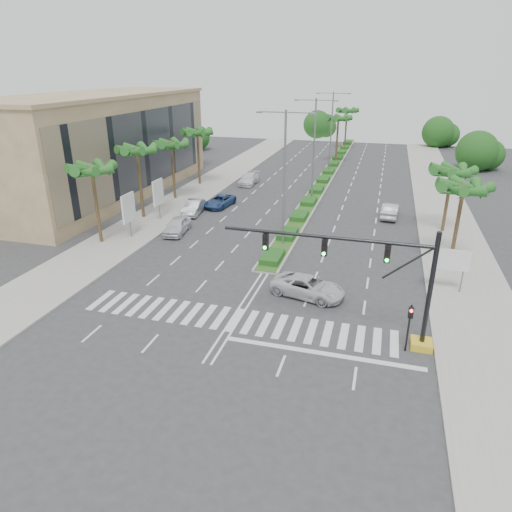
{
  "coord_description": "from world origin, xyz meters",
  "views": [
    {
      "loc": [
        8.4,
        -24.47,
        15.2
      ],
      "look_at": [
        0.31,
        3.89,
        3.0
      ],
      "focal_mm": 32.0,
      "sensor_mm": 36.0,
      "label": 1
    }
  ],
  "objects_px": {
    "car_parked_b": "(194,207)",
    "car_right": "(390,210)",
    "car_parked_a": "(177,226)",
    "car_parked_c": "(220,201)",
    "car_parked_d": "(249,179)",
    "car_crossing": "(308,287)"
  },
  "relations": [
    {
      "from": "car_parked_d",
      "to": "car_right",
      "type": "bearing_deg",
      "value": -29.07
    },
    {
      "from": "car_parked_c",
      "to": "car_right",
      "type": "bearing_deg",
      "value": 11.35
    },
    {
      "from": "car_parked_a",
      "to": "car_parked_d",
      "type": "xyz_separation_m",
      "value": [
        0.91,
        21.67,
        -0.03
      ]
    },
    {
      "from": "car_parked_b",
      "to": "car_parked_c",
      "type": "xyz_separation_m",
      "value": [
        1.84,
        3.51,
        -0.08
      ]
    },
    {
      "from": "car_crossing",
      "to": "car_parked_a",
      "type": "bearing_deg",
      "value": 69.86
    },
    {
      "from": "car_parked_a",
      "to": "car_parked_d",
      "type": "height_order",
      "value": "car_parked_a"
    },
    {
      "from": "car_parked_c",
      "to": "car_right",
      "type": "relative_size",
      "value": 1.01
    },
    {
      "from": "car_parked_c",
      "to": "car_crossing",
      "type": "bearing_deg",
      "value": -47.08
    },
    {
      "from": "car_parked_c",
      "to": "car_parked_d",
      "type": "height_order",
      "value": "car_parked_d"
    },
    {
      "from": "car_parked_a",
      "to": "car_parked_b",
      "type": "distance_m",
      "value": 6.51
    },
    {
      "from": "car_parked_b",
      "to": "car_right",
      "type": "relative_size",
      "value": 0.96
    },
    {
      "from": "car_parked_a",
      "to": "car_right",
      "type": "xyz_separation_m",
      "value": [
        20.22,
        11.16,
        0.02
      ]
    },
    {
      "from": "car_parked_a",
      "to": "car_parked_b",
      "type": "xyz_separation_m",
      "value": [
        -0.98,
        6.44,
        -0.01
      ]
    },
    {
      "from": "car_parked_d",
      "to": "car_crossing",
      "type": "xyz_separation_m",
      "value": [
        13.85,
        -31.47,
        -0.01
      ]
    },
    {
      "from": "car_parked_d",
      "to": "car_crossing",
      "type": "distance_m",
      "value": 34.38
    },
    {
      "from": "car_crossing",
      "to": "car_right",
      "type": "xyz_separation_m",
      "value": [
        5.45,
        20.96,
        0.06
      ]
    },
    {
      "from": "car_parked_a",
      "to": "car_parked_b",
      "type": "height_order",
      "value": "car_parked_a"
    },
    {
      "from": "car_parked_d",
      "to": "car_parked_b",
      "type": "bearing_deg",
      "value": -97.6
    },
    {
      "from": "car_parked_c",
      "to": "car_parked_d",
      "type": "xyz_separation_m",
      "value": [
        0.05,
        11.72,
        0.06
      ]
    },
    {
      "from": "car_crossing",
      "to": "car_right",
      "type": "distance_m",
      "value": 21.65
    },
    {
      "from": "car_parked_c",
      "to": "car_crossing",
      "type": "relative_size",
      "value": 0.92
    },
    {
      "from": "car_parked_d",
      "to": "car_right",
      "type": "height_order",
      "value": "car_right"
    }
  ]
}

